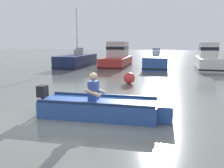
# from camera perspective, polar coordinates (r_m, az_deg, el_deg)

# --- Properties ---
(ground_plane) EXTENTS (120.00, 120.00, 0.00)m
(ground_plane) POSITION_cam_1_polar(r_m,az_deg,el_deg) (6.76, -5.53, -7.28)
(ground_plane) COLOR slate
(rowboat_with_person) EXTENTS (3.71, 1.19, 1.19)m
(rowboat_with_person) POSITION_cam_1_polar(r_m,az_deg,el_deg) (6.55, -2.48, -5.53)
(rowboat_with_person) COLOR #2D519E
(rowboat_with_person) RESTS_ON ground
(moored_boat_navy) EXTENTS (2.06, 5.59, 4.74)m
(moored_boat_navy) POSITION_cam_1_polar(r_m,az_deg,el_deg) (20.34, -8.23, 5.37)
(moored_boat_navy) COLOR #19234C
(moored_boat_navy) RESTS_ON ground
(moored_boat_red) EXTENTS (2.07, 5.15, 2.06)m
(moored_boat_red) POSITION_cam_1_polar(r_m,az_deg,el_deg) (20.23, 1.19, 6.25)
(moored_boat_red) COLOR #B72D28
(moored_boat_red) RESTS_ON ground
(moored_boat_blue) EXTENTS (1.98, 4.75, 1.53)m
(moored_boat_blue) POSITION_cam_1_polar(r_m,az_deg,el_deg) (19.19, 10.23, 5.02)
(moored_boat_blue) COLOR #2D519E
(moored_boat_blue) RESTS_ON ground
(moored_boat_white) EXTENTS (1.70, 4.85, 1.99)m
(moored_boat_white) POSITION_cam_1_polar(r_m,az_deg,el_deg) (19.81, 21.59, 5.46)
(moored_boat_white) COLOR white
(moored_boat_white) RESTS_ON ground
(mooring_buoy) EXTENTS (0.55, 0.55, 0.55)m
(mooring_buoy) POSITION_cam_1_polar(r_m,az_deg,el_deg) (11.71, 4.05, 1.37)
(mooring_buoy) COLOR red
(mooring_buoy) RESTS_ON ground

